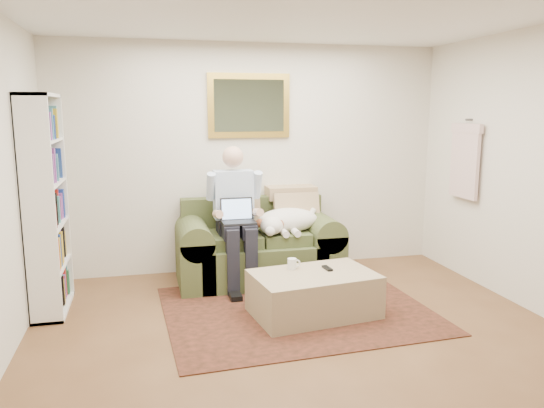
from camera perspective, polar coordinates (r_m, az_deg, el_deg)
name	(u,v)px	position (r m, az deg, el deg)	size (l,w,h in m)	color
room_shell	(307,183)	(4.08, 3.79, 2.24)	(4.51, 5.00, 2.61)	brown
rug	(297,310)	(5.08, 2.66, -11.29)	(2.41, 1.93, 0.01)	black
sofa	(258,253)	(5.86, -1.51, -5.25)	(1.76, 0.89, 1.05)	#49512B
seated_man	(237,218)	(5.56, -3.83, -1.51)	(0.58, 0.83, 1.48)	#8CA9D8
laptop	(238,216)	(5.49, -3.71, -1.29)	(0.34, 0.27, 0.25)	black
sleeping_dog	(288,220)	(5.77, 1.72, -1.75)	(0.72, 0.45, 0.27)	white
ottoman	(314,294)	(4.91, 4.49, -9.65)	(1.09, 0.69, 0.40)	#9E8769
coffee_mug	(292,264)	(4.95, 2.16, -6.44)	(0.08, 0.08, 0.10)	white
tv_remote	(327,268)	(4.98, 5.97, -6.89)	(0.05, 0.15, 0.02)	black
bookshelf	(46,205)	(5.25, -23.15, -0.10)	(0.28, 0.80, 2.00)	white
wall_mirror	(249,106)	(6.09, -2.49, 10.52)	(0.94, 0.04, 0.72)	gold
hanging_shirt	(465,157)	(6.16, 20.05, 4.79)	(0.06, 0.52, 0.90)	beige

